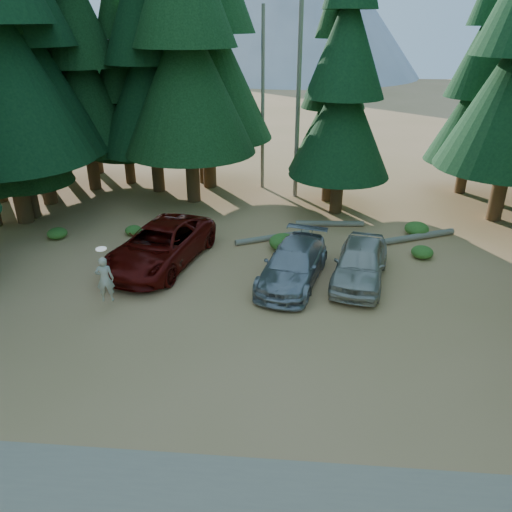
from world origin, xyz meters
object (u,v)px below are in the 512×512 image
object	(u,v)px
frisbee_player	(105,279)
log_mid	(330,223)
red_pickup	(161,245)
silver_minivan_center	(293,264)
silver_minivan_right	(360,262)
log_right	(411,238)
log_left	(273,237)

from	to	relation	value
frisbee_player	log_mid	distance (m)	11.77
red_pickup	silver_minivan_center	world-z (taller)	red_pickup
silver_minivan_right	log_right	size ratio (longest dim) A/B	1.01
silver_minivan_center	log_right	bearing A→B (deg)	52.70
silver_minivan_center	frisbee_player	xyz separation A→B (m)	(-6.46, -2.52, 0.41)
log_mid	log_right	xyz separation A→B (m)	(3.66, -1.50, 0.01)
red_pickup	silver_minivan_right	size ratio (longest dim) A/B	1.29
red_pickup	log_left	bearing A→B (deg)	45.93
silver_minivan_center	silver_minivan_right	distance (m)	2.58
red_pickup	frisbee_player	size ratio (longest dim) A/B	3.02
frisbee_player	red_pickup	bearing A→B (deg)	-118.03
silver_minivan_center	frisbee_player	bearing A→B (deg)	-145.28
red_pickup	silver_minivan_right	xyz separation A→B (m)	(8.04, -0.86, -0.04)
log_mid	log_right	distance (m)	3.96
silver_minivan_center	red_pickup	bearing A→B (deg)	-178.03
red_pickup	log_left	xyz separation A→B (m)	(4.49, 2.84, -0.70)
log_mid	frisbee_player	bearing A→B (deg)	-137.65
red_pickup	silver_minivan_right	world-z (taller)	red_pickup
red_pickup	silver_minivan_center	distance (m)	5.58
red_pickup	log_mid	world-z (taller)	red_pickup
silver_minivan_center	log_left	size ratio (longest dim) A/B	1.37
silver_minivan_right	log_mid	xyz separation A→B (m)	(-0.86, 5.65, -0.66)
log_mid	silver_minivan_center	bearing A→B (deg)	-109.70
red_pickup	log_mid	xyz separation A→B (m)	(7.18, 4.79, -0.70)
log_left	frisbee_player	bearing A→B (deg)	-155.83
red_pickup	log_right	world-z (taller)	red_pickup
red_pickup	silver_minivan_center	size ratio (longest dim) A/B	1.20
silver_minivan_center	log_mid	xyz separation A→B (m)	(1.71, 5.90, -0.59)
frisbee_player	log_right	bearing A→B (deg)	-162.52
silver_minivan_right	log_left	world-z (taller)	silver_minivan_right
frisbee_player	log_left	bearing A→B (deg)	-143.07
silver_minivan_right	log_right	xyz separation A→B (m)	(2.81, 4.16, -0.64)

